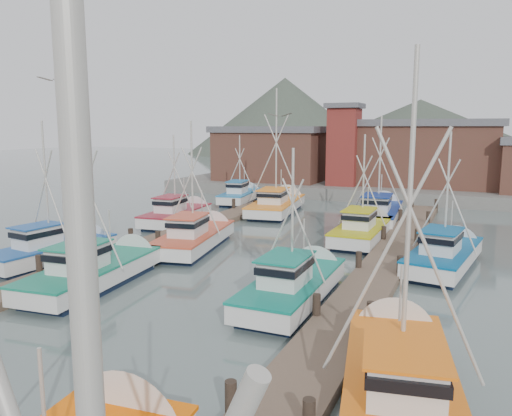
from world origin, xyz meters
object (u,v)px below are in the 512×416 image
at_px(lookout_tower, 344,144).
at_px(boat_8, 197,237).
at_px(boat_4, 100,270).
at_px(boat_12, 278,204).

relative_size(lookout_tower, boat_8, 0.94).
bearing_deg(boat_8, boat_4, -104.15).
distance_m(boat_8, boat_12, 13.97).
distance_m(lookout_tower, boat_8, 26.86).
bearing_deg(boat_12, boat_8, -97.33).
xyz_separation_m(lookout_tower, boat_8, (-2.30, -26.31, -4.87)).
bearing_deg(boat_12, lookout_tower, 70.20).
height_order(boat_4, boat_12, boat_12).
relative_size(lookout_tower, boat_12, 0.74).
relative_size(boat_4, boat_12, 0.77).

